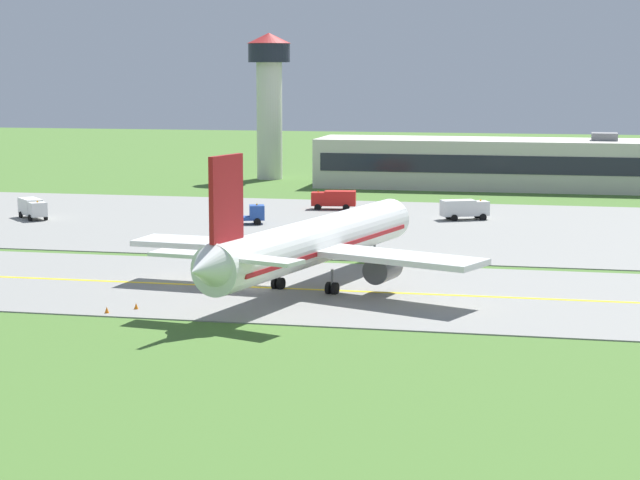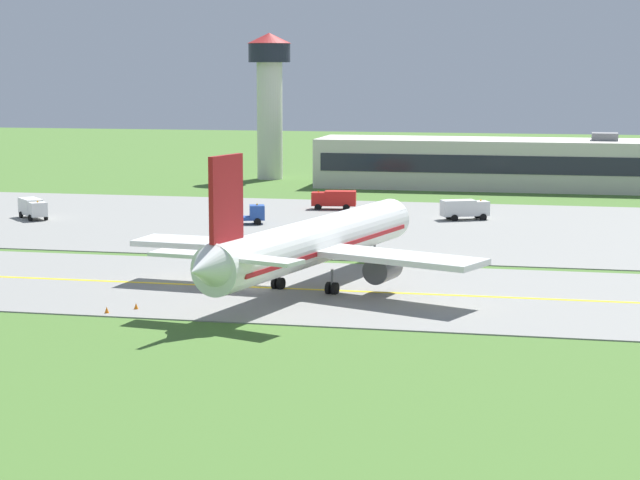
{
  "view_description": "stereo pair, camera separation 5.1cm",
  "coord_description": "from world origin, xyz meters",
  "px_view_note": "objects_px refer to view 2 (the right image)",
  "views": [
    {
      "loc": [
        26.92,
        -97.24,
        19.17
      ],
      "look_at": [
        5.25,
        3.08,
        4.0
      ],
      "focal_mm": 65.68,
      "sensor_mm": 36.0,
      "label": 1
    },
    {
      "loc": [
        26.97,
        -97.23,
        19.17
      ],
      "look_at": [
        5.25,
        3.08,
        4.0
      ],
      "focal_mm": 65.68,
      "sensor_mm": 36.0,
      "label": 2
    }
  ],
  "objects_px": {
    "service_truck_baggage": "(464,208)",
    "service_truck_pushback": "(33,207)",
    "control_tower": "(270,91)",
    "airplane_lead": "(313,243)",
    "service_truck_fuel": "(247,215)",
    "service_truck_catering": "(334,199)"
  },
  "relations": [
    {
      "from": "service_truck_fuel",
      "to": "service_truck_pushback",
      "type": "xyz_separation_m",
      "value": [
        -28.04,
        -0.93,
        0.35
      ]
    },
    {
      "from": "service_truck_fuel",
      "to": "control_tower",
      "type": "height_order",
      "value": "control_tower"
    },
    {
      "from": "service_truck_baggage",
      "to": "control_tower",
      "type": "height_order",
      "value": "control_tower"
    },
    {
      "from": "airplane_lead",
      "to": "service_truck_pushback",
      "type": "height_order",
      "value": "airplane_lead"
    },
    {
      "from": "service_truck_baggage",
      "to": "control_tower",
      "type": "bearing_deg",
      "value": 128.03
    },
    {
      "from": "service_truck_baggage",
      "to": "service_truck_catering",
      "type": "xyz_separation_m",
      "value": [
        -18.29,
        7.27,
        0.0
      ]
    },
    {
      "from": "service_truck_baggage",
      "to": "control_tower",
      "type": "xyz_separation_m",
      "value": [
        -38.14,
        48.77,
        13.64
      ]
    },
    {
      "from": "service_truck_catering",
      "to": "control_tower",
      "type": "bearing_deg",
      "value": 115.56
    },
    {
      "from": "service_truck_baggage",
      "to": "service_truck_fuel",
      "type": "relative_size",
      "value": 0.94
    },
    {
      "from": "service_truck_fuel",
      "to": "service_truck_catering",
      "type": "bearing_deg",
      "value": 66.31
    },
    {
      "from": "service_truck_fuel",
      "to": "control_tower",
      "type": "distance_m",
      "value": 61.46
    },
    {
      "from": "airplane_lead",
      "to": "service_truck_baggage",
      "type": "relative_size",
      "value": 6.21
    },
    {
      "from": "service_truck_baggage",
      "to": "service_truck_pushback",
      "type": "bearing_deg",
      "value": -168.74
    },
    {
      "from": "control_tower",
      "to": "service_truck_fuel",
      "type": "bearing_deg",
      "value": -78.07
    },
    {
      "from": "service_truck_fuel",
      "to": "service_truck_pushback",
      "type": "height_order",
      "value": "service_truck_pushback"
    },
    {
      "from": "airplane_lead",
      "to": "service_truck_catering",
      "type": "height_order",
      "value": "airplane_lead"
    },
    {
      "from": "service_truck_fuel",
      "to": "service_truck_pushback",
      "type": "relative_size",
      "value": 1.16
    },
    {
      "from": "airplane_lead",
      "to": "service_truck_fuel",
      "type": "height_order",
      "value": "airplane_lead"
    },
    {
      "from": "service_truck_pushback",
      "to": "control_tower",
      "type": "bearing_deg",
      "value": 75.24
    },
    {
      "from": "service_truck_catering",
      "to": "airplane_lead",
      "type": "bearing_deg",
      "value": -80.35
    },
    {
      "from": "service_truck_pushback",
      "to": "service_truck_fuel",
      "type": "bearing_deg",
      "value": 1.89
    },
    {
      "from": "control_tower",
      "to": "service_truck_catering",
      "type": "bearing_deg",
      "value": -64.44
    }
  ]
}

